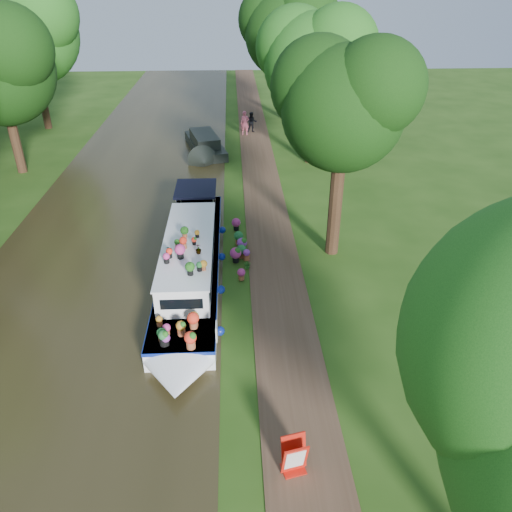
{
  "coord_description": "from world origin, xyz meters",
  "views": [
    {
      "loc": [
        -0.46,
        -16.08,
        10.81
      ],
      "look_at": [
        0.34,
        0.53,
        1.3
      ],
      "focal_mm": 35.0,
      "sensor_mm": 36.0,
      "label": 1
    }
  ],
  "objects_px": {
    "second_boat": "(205,145)",
    "pedestrian_pink": "(245,123)",
    "sandwich_board": "(294,458)",
    "pedestrian_dark": "(252,122)",
    "plant_boat": "(190,264)"
  },
  "relations": [
    {
      "from": "second_boat",
      "to": "pedestrian_pink",
      "type": "height_order",
      "value": "pedestrian_pink"
    },
    {
      "from": "second_boat",
      "to": "sandwich_board",
      "type": "distance_m",
      "value": 25.55
    },
    {
      "from": "sandwich_board",
      "to": "pedestrian_pink",
      "type": "bearing_deg",
      "value": 77.38
    },
    {
      "from": "second_boat",
      "to": "pedestrian_pink",
      "type": "distance_m",
      "value": 4.94
    },
    {
      "from": "pedestrian_pink",
      "to": "pedestrian_dark",
      "type": "height_order",
      "value": "pedestrian_pink"
    },
    {
      "from": "second_boat",
      "to": "pedestrian_dark",
      "type": "height_order",
      "value": "pedestrian_dark"
    },
    {
      "from": "plant_boat",
      "to": "sandwich_board",
      "type": "bearing_deg",
      "value": -70.57
    },
    {
      "from": "second_boat",
      "to": "sandwich_board",
      "type": "height_order",
      "value": "second_boat"
    },
    {
      "from": "pedestrian_pink",
      "to": "pedestrian_dark",
      "type": "distance_m",
      "value": 0.85
    },
    {
      "from": "plant_boat",
      "to": "second_boat",
      "type": "distance_m",
      "value": 16.52
    },
    {
      "from": "second_boat",
      "to": "sandwich_board",
      "type": "bearing_deg",
      "value": -96.13
    },
    {
      "from": "plant_boat",
      "to": "pedestrian_dark",
      "type": "distance_m",
      "value": 21.43
    },
    {
      "from": "plant_boat",
      "to": "pedestrian_pink",
      "type": "distance_m",
      "value": 20.72
    },
    {
      "from": "sandwich_board",
      "to": "pedestrian_dark",
      "type": "xyz_separation_m",
      "value": [
        0.19,
        30.0,
        0.31
      ]
    },
    {
      "from": "sandwich_board",
      "to": "pedestrian_dark",
      "type": "relative_size",
      "value": 0.66
    }
  ]
}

